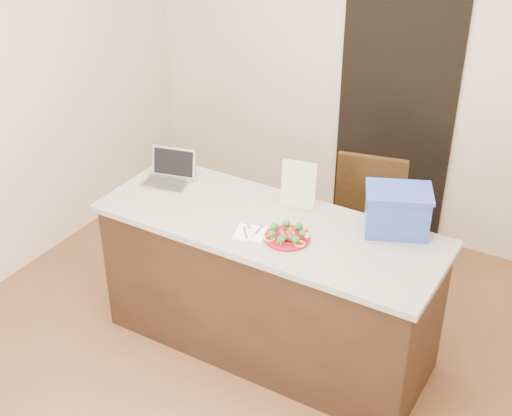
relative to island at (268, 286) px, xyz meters
The scene contains 16 objects.
ground 0.53m from the island, 90.00° to the right, with size 4.00×4.00×0.00m, color brown.
room_shell 1.18m from the island, 90.00° to the right, with size 4.00×4.00×4.00m.
doorway 1.81m from the island, 86.69° to the left, with size 0.90×0.02×2.00m, color black.
island is the anchor object (origin of this frame).
plate 0.51m from the island, 30.22° to the right, with size 0.26×0.26×0.02m.
meatballs 0.53m from the island, 30.40° to the right, with size 0.10×0.10×0.04m.
broccoli 0.55m from the island, 30.22° to the right, with size 0.22×0.22×0.04m.
pepper_rings 0.52m from the island, 30.22° to the right, with size 0.23×0.23×0.01m.
napkin 0.49m from the island, 102.25° to the right, with size 0.17×0.17×0.01m, color white.
fork 0.49m from the island, 110.17° to the right, with size 0.09×0.15×0.00m.
knife 0.50m from the island, 91.28° to the right, with size 0.03×0.18×0.01m.
yogurt_bottle 0.56m from the island, 13.68° to the right, with size 0.04×0.04×0.07m.
laptop 0.96m from the island, behind, with size 0.33×0.30×0.21m.
leaflet 0.66m from the island, 76.13° to the left, with size 0.21×0.00×0.30m, color white.
blue_box 0.93m from the island, 23.74° to the left, with size 0.44×0.39×0.26m.
chair 0.82m from the island, 70.17° to the left, with size 0.55×0.55×1.04m.
Camera 1 is at (1.71, -2.80, 3.10)m, focal length 50.00 mm.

